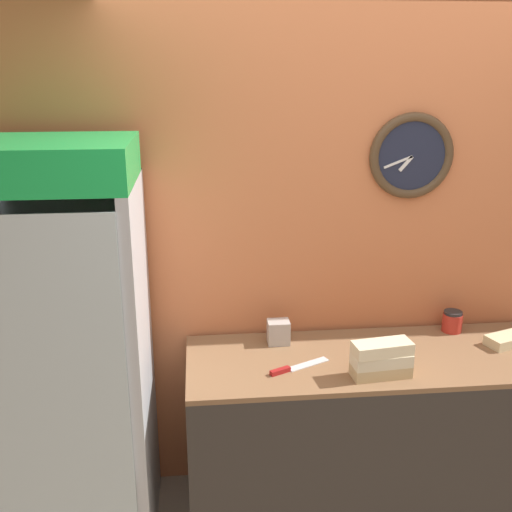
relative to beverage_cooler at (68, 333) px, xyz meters
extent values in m
cube|color=#D17547|center=(1.44, 0.33, 0.29)|extent=(5.20, 0.06, 2.70)
torus|color=#4C3823|center=(1.66, 0.29, 0.74)|extent=(0.42, 0.05, 0.42)
cylinder|color=#1E2338|center=(1.66, 0.29, 0.74)|extent=(0.35, 0.01, 0.35)
cube|color=white|center=(1.63, 0.28, 0.70)|extent=(0.07, 0.01, 0.08)
cube|color=white|center=(1.59, 0.28, 0.71)|extent=(0.14, 0.01, 0.06)
cube|color=#332D28|center=(1.44, -0.03, -0.63)|extent=(1.81, 0.63, 0.85)
cube|color=brown|center=(1.44, -0.03, -0.19)|extent=(1.81, 0.63, 0.02)
cube|color=#B2B7BC|center=(0.00, 0.26, -0.18)|extent=(0.71, 0.04, 1.76)
cube|color=#B2B7BC|center=(0.33, -0.04, -0.18)|extent=(0.05, 0.65, 1.76)
cube|color=white|center=(0.00, 0.23, -0.18)|extent=(0.61, 0.02, 1.66)
cube|color=silver|center=(0.00, -0.37, -0.18)|extent=(0.61, 0.01, 1.66)
cube|color=green|center=(0.00, -0.07, 0.79)|extent=(0.71, 0.58, 0.18)
cube|color=silver|center=(0.00, -0.06, -0.56)|extent=(0.59, 0.53, 0.01)
cube|color=silver|center=(0.00, -0.06, -0.17)|extent=(0.59, 0.53, 0.01)
cube|color=silver|center=(0.00, -0.06, 0.23)|extent=(0.59, 0.53, 0.01)
cylinder|color=navy|center=(-0.16, -0.29, -0.09)|extent=(0.06, 0.06, 0.15)
cylinder|color=navy|center=(-0.16, -0.29, 0.02)|extent=(0.02, 0.02, 0.06)
cylinder|color=#B2BCCC|center=(0.12, -0.28, -0.10)|extent=(0.07, 0.07, 0.13)
cylinder|color=#B2BCCC|center=(0.12, -0.28, -0.01)|extent=(0.03, 0.03, 0.05)
cylinder|color=#5B2D19|center=(0.06, -0.29, 0.30)|extent=(0.06, 0.06, 0.14)
cylinder|color=#5B2D19|center=(0.06, -0.29, 0.40)|extent=(0.02, 0.02, 0.06)
cylinder|color=gold|center=(-0.09, -0.28, -0.47)|extent=(0.07, 0.07, 0.17)
cylinder|color=gold|center=(-0.09, -0.28, -0.35)|extent=(0.03, 0.03, 0.07)
cylinder|color=#B2BCCC|center=(0.16, -0.28, 0.30)|extent=(0.08, 0.08, 0.13)
cylinder|color=#B2BCCC|center=(0.16, -0.28, 0.40)|extent=(0.03, 0.03, 0.06)
cylinder|color=#5B2D19|center=(-0.02, -0.28, -0.07)|extent=(0.08, 0.08, 0.17)
cylinder|color=#5B2D19|center=(-0.02, -0.28, 0.05)|extent=(0.03, 0.03, 0.07)
cylinder|color=#B2231E|center=(-0.07, -0.29, 0.30)|extent=(0.06, 0.06, 0.13)
cylinder|color=#B2231E|center=(-0.07, -0.29, 0.39)|extent=(0.02, 0.02, 0.05)
cylinder|color=#72337F|center=(0.05, -0.28, -0.47)|extent=(0.07, 0.07, 0.17)
cylinder|color=#72337F|center=(0.05, -0.28, -0.35)|extent=(0.03, 0.03, 0.07)
cube|color=tan|center=(1.41, -0.22, -0.15)|extent=(0.27, 0.13, 0.06)
cube|color=beige|center=(1.41, -0.22, -0.09)|extent=(0.27, 0.13, 0.06)
cube|color=beige|center=(1.41, -0.22, -0.04)|extent=(0.28, 0.14, 0.06)
cube|color=beige|center=(2.15, 0.03, -0.15)|extent=(0.26, 0.18, 0.05)
cube|color=silver|center=(1.10, -0.08, -0.18)|extent=(0.21, 0.13, 0.00)
cube|color=maroon|center=(0.96, -0.15, -0.17)|extent=(0.10, 0.07, 0.02)
cylinder|color=#B72D23|center=(1.92, 0.21, -0.13)|extent=(0.10, 0.10, 0.10)
cylinder|color=#262628|center=(1.92, 0.21, -0.07)|extent=(0.09, 0.09, 0.01)
cube|color=#B7B2AD|center=(0.99, 0.16, -0.12)|extent=(0.11, 0.09, 0.12)
camera|label=1|loc=(0.61, -2.56, 1.19)|focal=42.00mm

